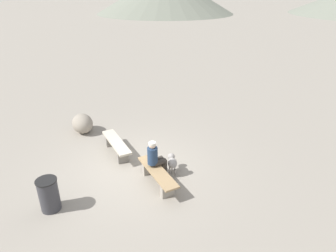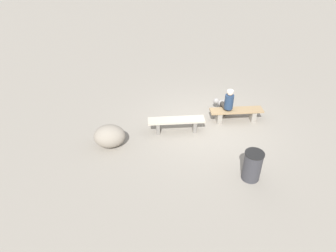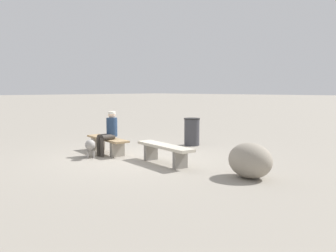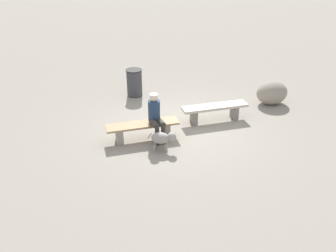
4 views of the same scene
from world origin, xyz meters
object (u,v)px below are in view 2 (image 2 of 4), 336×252
Objects in this scene: bench_right at (236,113)px; seated_person at (228,102)px; trash_bin at (252,166)px; dog at (222,103)px; boulder at (110,136)px; bench_left at (176,122)px.

bench_right is 1.55× the size of seated_person.
seated_person is 2.95m from trash_bin.
dog is (0.07, 0.56, -0.35)m from seated_person.
boulder is at bearing 145.43° from trash_bin.
seated_person is at bearing 163.52° from bench_right.
boulder is at bearing -171.61° from seated_person.
bench_left reaches higher than bench_right.
bench_left is at bearing -171.03° from seated_person.
bench_right is at bearing 72.88° from trash_bin.
trash_bin is (1.35, -2.67, 0.10)m from bench_left.
bench_left is 1.56× the size of seated_person.
bench_right is 3.05× the size of dog.
bench_right is at bearing 3.78° from boulder.
bench_left is 2.12m from dog.
bench_left is 1.94m from seated_person.
dog reaches higher than bench_right.
dog is at bearing 85.19° from seated_person.
dog is at bearing 13.55° from boulder.
trash_bin reaches higher than bench_left.
trash_bin reaches higher than dog.
seated_person reaches higher than trash_bin.
seated_person is 0.67m from dog.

